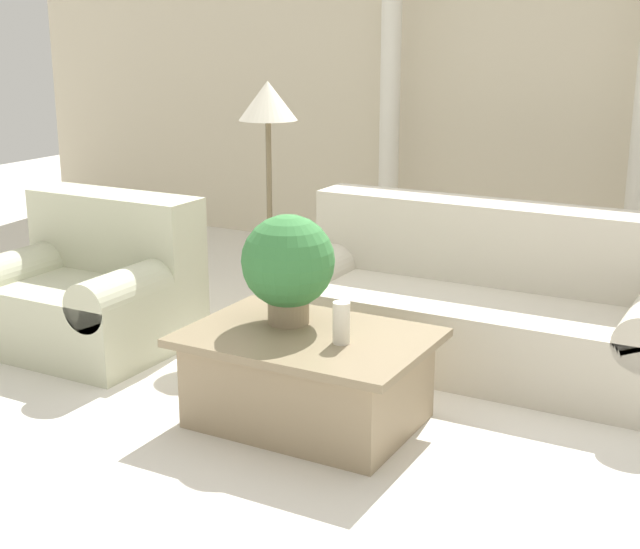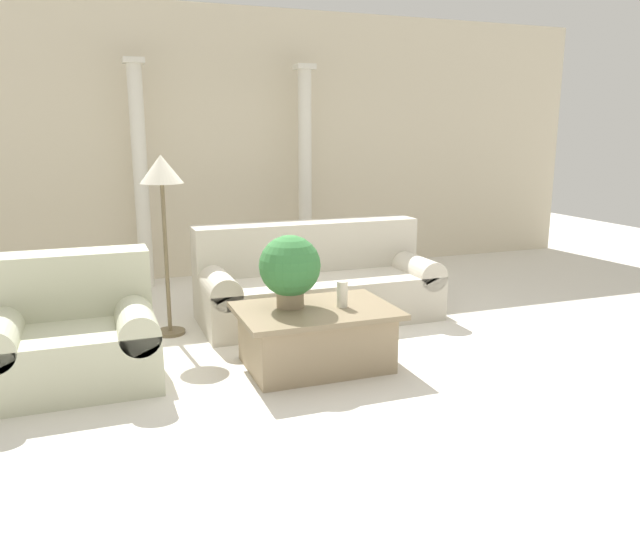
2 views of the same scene
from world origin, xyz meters
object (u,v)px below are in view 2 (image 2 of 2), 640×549
at_px(coffee_table, 316,337).
at_px(potted_plant, 290,268).
at_px(sofa_long, 316,282).
at_px(floor_lamp, 162,183).
at_px(loveseat, 71,332).

distance_m(coffee_table, potted_plant, 0.56).
bearing_deg(coffee_table, sofa_long, 69.87).
relative_size(sofa_long, floor_lamp, 1.43).
relative_size(coffee_table, floor_lamp, 0.75).
bearing_deg(coffee_table, potted_plant, 149.32).
relative_size(loveseat, floor_lamp, 0.74).
height_order(sofa_long, loveseat, same).
bearing_deg(sofa_long, loveseat, -158.61).
bearing_deg(loveseat, potted_plant, -9.97).
distance_m(sofa_long, floor_lamp, 1.71).
relative_size(sofa_long, coffee_table, 1.91).
distance_m(loveseat, potted_plant, 1.64).
bearing_deg(floor_lamp, potted_plant, -54.20).
distance_m(loveseat, coffee_table, 1.77).
distance_m(coffee_table, floor_lamp, 1.87).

